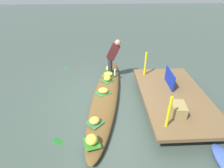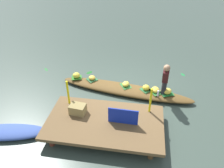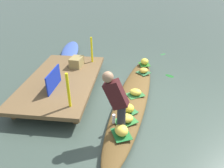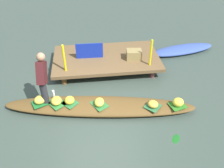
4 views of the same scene
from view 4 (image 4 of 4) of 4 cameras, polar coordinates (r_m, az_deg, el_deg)
name	(u,v)px [view 4 (image 4 of 4)]	position (r m, az deg, el deg)	size (l,w,h in m)	color
canal_water	(100,110)	(5.87, -2.99, -6.22)	(40.00, 40.00, 0.00)	#39483F
dock_platform	(106,58)	(7.24, -1.40, 6.25)	(3.20, 1.80, 0.36)	brown
vendor_boat	(100,106)	(5.79, -3.03, -5.41)	(4.69, 0.74, 0.23)	brown
moored_boat	(182,50)	(8.48, 16.67, 8.00)	(2.33, 0.62, 0.21)	#3A53A1
leaf_mat_0	(178,105)	(5.85, 15.62, -4.99)	(0.37, 0.32, 0.01)	#2C7222
banana_bunch_0	(178,102)	(5.78, 15.78, -4.26)	(0.26, 0.25, 0.20)	yellow
leaf_mat_1	(41,103)	(5.96, -16.92, -4.36)	(0.39, 0.32, 0.01)	#1C682D
banana_bunch_1	(40,100)	(5.90, -17.08, -3.66)	(0.28, 0.24, 0.19)	yellow
leaf_mat_2	(57,103)	(5.85, -13.27, -4.50)	(0.44, 0.33, 0.01)	#2F7733
banana_bunch_2	(56,101)	(5.80, -13.37, -3.95)	(0.31, 0.26, 0.15)	gold
leaf_mat_3	(70,103)	(5.78, -10.18, -4.58)	(0.33, 0.30, 0.01)	#2B6D38
banana_bunch_3	(70,100)	(5.72, -10.28, -3.89)	(0.24, 0.23, 0.19)	yellow
leaf_mat_4	(153,106)	(5.69, 9.86, -5.34)	(0.34, 0.33, 0.01)	#2D673A
banana_bunch_4	(153,104)	(5.64, 9.94, -4.81)	(0.24, 0.25, 0.14)	gold
leaf_mat_5	(99,104)	(5.66, -3.09, -4.99)	(0.41, 0.30, 0.01)	#2F6F34
banana_bunch_5	(99,102)	(5.61, -3.11, -4.41)	(0.29, 0.23, 0.15)	gold
vendor_person	(42,76)	(5.61, -16.57, 1.79)	(0.25, 0.49, 1.22)	#28282D
water_bottle	(54,94)	(5.98, -14.00, -2.36)	(0.06, 0.06, 0.21)	silver
market_banner	(89,51)	(7.07, -5.51, 8.01)	(0.80, 0.03, 0.47)	#13289C
railing_post_west	(64,58)	(6.50, -11.55, 6.17)	(0.06, 0.06, 0.79)	yellow
railing_post_east	(151,53)	(6.71, 9.42, 7.50)	(0.06, 0.06, 0.79)	yellow
produce_crate	(134,55)	(7.08, 5.36, 7.14)	(0.44, 0.32, 0.28)	olive
drifting_plant_2	(176,139)	(5.41, 15.28, -12.70)	(0.28, 0.16, 0.01)	#185D1D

